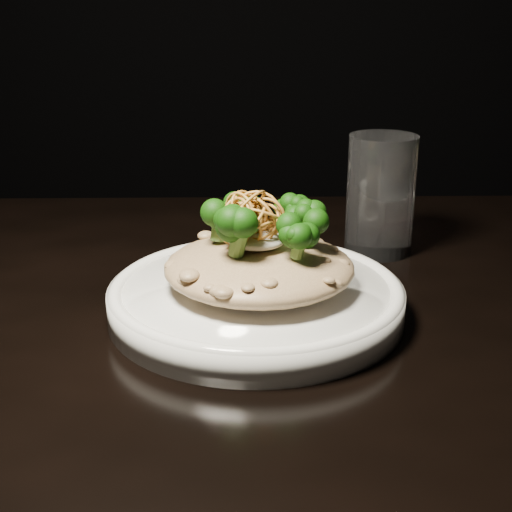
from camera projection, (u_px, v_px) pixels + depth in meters
The scene contains 7 objects.
table at pixel (362, 402), 0.65m from camera, with size 1.10×0.80×0.75m.
plate at pixel (256, 300), 0.63m from camera, with size 0.26×0.26×0.03m, color white.
risotto at pixel (259, 267), 0.62m from camera, with size 0.17×0.17×0.04m, color brown.
broccoli at pixel (259, 223), 0.61m from camera, with size 0.11×0.11×0.04m, color black, non-canonical shape.
cheese at pixel (257, 238), 0.61m from camera, with size 0.05×0.05×0.01m, color silver.
shallots at pixel (252, 211), 0.60m from camera, with size 0.05×0.05×0.04m, color #905A1E, non-canonical shape.
drinking_glass at pixel (380, 195), 0.76m from camera, with size 0.07×0.07×0.13m, color white.
Camera 1 is at (-0.11, -0.56, 1.02)m, focal length 50.00 mm.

